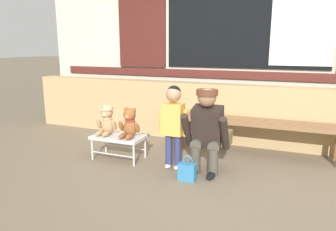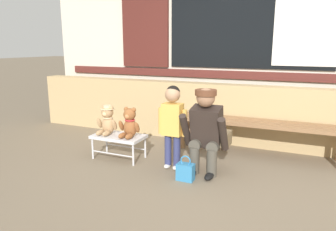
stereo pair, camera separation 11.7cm
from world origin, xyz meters
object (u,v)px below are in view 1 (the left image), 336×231
at_px(small_display_bench, 118,138).
at_px(teddy_bear_plain, 130,124).
at_px(adult_crouching, 208,130).
at_px(wooden_bench_long, 256,126).
at_px(child_standing, 173,118).
at_px(teddy_bear_with_hat, 107,121).
at_px(handbag_on_ground, 187,171).

bearing_deg(small_display_bench, teddy_bear_plain, 0.51).
xyz_separation_m(small_display_bench, adult_crouching, (1.13, 0.01, 0.21)).
bearing_deg(small_display_bench, wooden_bench_long, 28.88).
bearing_deg(child_standing, wooden_bench_long, 47.75).
distance_m(wooden_bench_long, teddy_bear_with_hat, 1.90).
bearing_deg(adult_crouching, child_standing, -173.43).
height_order(wooden_bench_long, child_standing, child_standing).
bearing_deg(teddy_bear_with_hat, small_display_bench, -0.77).
distance_m(child_standing, adult_crouching, 0.41).
bearing_deg(child_standing, handbag_on_ground, -44.55).
height_order(small_display_bench, teddy_bear_with_hat, teddy_bear_with_hat).
relative_size(small_display_bench, teddy_bear_plain, 1.76).
bearing_deg(teddy_bear_plain, handbag_on_ground, -18.88).
xyz_separation_m(wooden_bench_long, teddy_bear_with_hat, (-1.70, -0.85, 0.10)).
distance_m(teddy_bear_with_hat, teddy_bear_plain, 0.32).
bearing_deg(teddy_bear_with_hat, adult_crouching, 0.47).
bearing_deg(teddy_bear_plain, small_display_bench, -179.49).
bearing_deg(handbag_on_ground, wooden_bench_long, 64.38).
bearing_deg(adult_crouching, handbag_on_ground, -113.79).
height_order(teddy_bear_with_hat, handbag_on_ground, teddy_bear_with_hat).
relative_size(wooden_bench_long, adult_crouching, 2.21).
bearing_deg(teddy_bear_with_hat, child_standing, -2.18).
xyz_separation_m(small_display_bench, handbag_on_ground, (1.00, -0.29, -0.17)).
xyz_separation_m(wooden_bench_long, teddy_bear_plain, (-1.38, -0.85, 0.09)).
distance_m(teddy_bear_with_hat, handbag_on_ground, 1.25).
xyz_separation_m(small_display_bench, teddy_bear_plain, (0.16, 0.00, 0.20)).
height_order(small_display_bench, child_standing, child_standing).
height_order(wooden_bench_long, teddy_bear_with_hat, teddy_bear_with_hat).
bearing_deg(wooden_bench_long, teddy_bear_plain, -148.44).
distance_m(teddy_bear_with_hat, adult_crouching, 1.29).
distance_m(teddy_bear_plain, handbag_on_ground, 0.96).
bearing_deg(wooden_bench_long, child_standing, -132.25).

